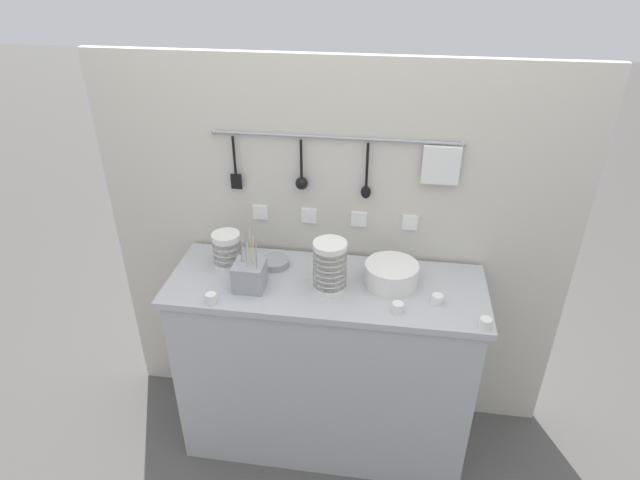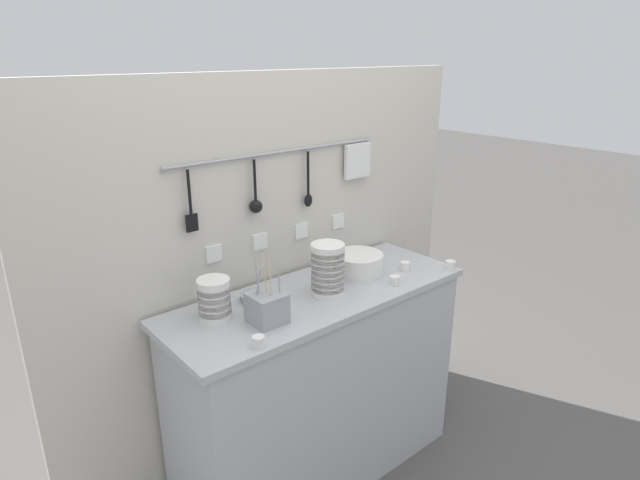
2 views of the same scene
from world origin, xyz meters
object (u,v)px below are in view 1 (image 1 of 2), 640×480
bowl_stack_wide_centre (227,250)px  steel_mixing_bowl (275,263)px  cup_back_right (485,323)px  bowl_stack_back_corner (330,266)px  plate_stack (391,274)px  cutlery_caddy (250,275)px  cup_centre (398,308)px  cup_back_left (437,299)px  cup_edge_near (211,298)px

bowl_stack_wide_centre → steel_mixing_bowl: bearing=9.4°
bowl_stack_wide_centre → cup_back_right: bearing=-14.1°
bowl_stack_back_corner → plate_stack: (0.26, 0.08, -0.07)m
cutlery_caddy → cup_back_right: 0.97m
steel_mixing_bowl → cup_centre: size_ratio=2.82×
plate_stack → cup_back_right: (0.37, -0.25, -0.03)m
bowl_stack_back_corner → bowl_stack_wide_centre: bearing=167.3°
cutlery_caddy → cup_back_left: size_ratio=5.90×
bowl_stack_back_corner → cutlery_caddy: (-0.34, -0.04, -0.05)m
bowl_stack_wide_centre → cup_edge_near: (0.01, -0.28, -0.06)m
cup_back_right → cup_edge_near: size_ratio=1.00×
cup_centre → cup_edge_near: bearing=-176.3°
plate_stack → cup_back_left: bearing=-31.9°
bowl_stack_wide_centre → cup_back_right: bowl_stack_wide_centre is taller
cup_back_left → cup_back_right: size_ratio=1.00×
cup_back_right → bowl_stack_back_corner: bearing=164.8°
plate_stack → steel_mixing_bowl: (-0.53, 0.06, -0.03)m
bowl_stack_wide_centre → cutlery_caddy: (0.14, -0.15, -0.02)m
bowl_stack_wide_centre → cutlery_caddy: 0.20m
bowl_stack_wide_centre → bowl_stack_back_corner: bowl_stack_back_corner is taller
plate_stack → cup_back_left: (0.19, -0.12, -0.03)m
plate_stack → cup_edge_near: (-0.72, -0.25, -0.03)m
cutlery_caddy → plate_stack: bearing=11.1°
plate_stack → steel_mixing_bowl: plate_stack is taller
bowl_stack_wide_centre → cutlery_caddy: cutlery_caddy is taller
cup_edge_near → bowl_stack_wide_centre: bearing=92.4°
bowl_stack_wide_centre → plate_stack: (0.73, -0.03, -0.04)m
plate_stack → cup_centre: bearing=-80.6°
cup_centre → bowl_stack_back_corner: bearing=157.5°
bowl_stack_wide_centre → cup_back_left: bearing=-9.2°
bowl_stack_wide_centre → cutlery_caddy: bearing=-46.0°
cup_edge_near → steel_mixing_bowl: bearing=57.7°
steel_mixing_bowl → cup_centre: 0.62m
cup_back_left → cup_centre: size_ratio=1.00×
bowl_stack_back_corner → steel_mixing_bowl: bowl_stack_back_corner is taller
bowl_stack_back_corner → cutlery_caddy: bearing=-173.5°
bowl_stack_wide_centre → cup_edge_near: bearing=-87.6°
cup_back_left → cup_back_right: same height
bowl_stack_back_corner → plate_stack: bowl_stack_back_corner is taller
cup_edge_near → cup_centre: 0.76m
steel_mixing_bowl → cup_centre: bearing=-25.1°
cup_back_right → bowl_stack_wide_centre: bearing=165.9°
bowl_stack_wide_centre → steel_mixing_bowl: bowl_stack_wide_centre is taller
cup_edge_near → bowl_stack_back_corner: bearing=19.9°
cup_back_left → bowl_stack_back_corner: bearing=174.7°
cup_back_right → cup_edge_near: (-1.09, 0.00, 0.00)m
cutlery_caddy → cup_edge_near: bearing=-134.7°
bowl_stack_back_corner → cutlery_caddy: 0.34m
cutlery_caddy → cup_centre: 0.63m
bowl_stack_back_corner → steel_mixing_bowl: (-0.27, 0.14, -0.10)m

